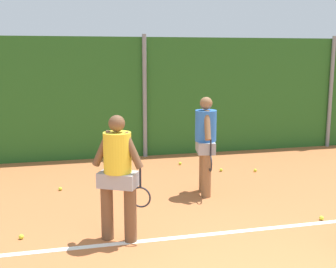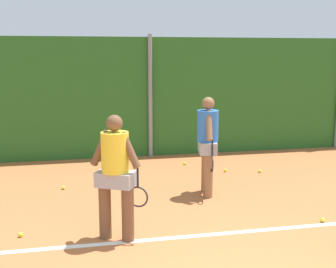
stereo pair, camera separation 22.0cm
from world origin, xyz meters
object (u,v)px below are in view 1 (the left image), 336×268
player_foreground_near (118,172)px  tennis_ball_1 (60,189)px  tennis_ball_12 (322,218)px  player_midcourt (206,140)px  tennis_ball_2 (180,163)px  tennis_ball_6 (21,237)px  tennis_ball_7 (221,170)px  tennis_ball_4 (255,170)px

player_foreground_near → tennis_ball_1: size_ratio=25.37×
tennis_ball_12 → player_foreground_near: bearing=179.7°
player_midcourt → tennis_ball_2: (0.12, 2.07, -0.93)m
tennis_ball_12 → tennis_ball_6: bearing=175.2°
player_midcourt → tennis_ball_7: 1.81m
tennis_ball_2 → tennis_ball_4: 1.66m
player_foreground_near → tennis_ball_2: 4.19m
tennis_ball_1 → tennis_ball_2: bearing=26.2°
tennis_ball_4 → player_midcourt: bearing=-142.8°
tennis_ball_12 → player_midcourt: bearing=128.9°
player_foreground_near → tennis_ball_7: player_foreground_near is taller
player_foreground_near → tennis_ball_7: size_ratio=25.37×
player_midcourt → tennis_ball_6: player_midcourt is taller
tennis_ball_6 → tennis_ball_2: bearing=46.8°
player_midcourt → tennis_ball_12: 2.25m
tennis_ball_2 → tennis_ball_1: bearing=-153.8°
tennis_ball_4 → tennis_ball_6: bearing=-152.1°
tennis_ball_2 → tennis_ball_7: same height
tennis_ball_4 → tennis_ball_7: size_ratio=1.00×
player_midcourt → tennis_ball_4: size_ratio=25.96×
tennis_ball_12 → tennis_ball_1: bearing=147.6°
player_midcourt → tennis_ball_4: 2.09m
player_foreground_near → tennis_ball_12: bearing=28.6°
player_midcourt → tennis_ball_12: bearing=50.1°
player_foreground_near → tennis_ball_4: player_foreground_near is taller
player_foreground_near → tennis_ball_1: 2.65m
tennis_ball_2 → tennis_ball_7: size_ratio=1.00×
tennis_ball_6 → player_midcourt: bearing=22.6°
tennis_ball_2 → tennis_ball_4: bearing=-34.4°
tennis_ball_6 → tennis_ball_7: (3.80, 2.57, 0.00)m
player_foreground_near → player_midcourt: (1.72, 1.58, 0.02)m
tennis_ball_1 → tennis_ball_2: 2.90m
player_foreground_near → tennis_ball_1: player_foreground_near is taller
player_midcourt → tennis_ball_2: size_ratio=25.96×
tennis_ball_12 → tennis_ball_7: bearing=99.4°
player_foreground_near → tennis_ball_6: bearing=-166.1°
tennis_ball_2 → tennis_ball_7: 1.01m
tennis_ball_1 → tennis_ball_6: bearing=-104.1°
player_foreground_near → tennis_ball_2: bearing=92.2°
tennis_ball_1 → tennis_ball_12: size_ratio=1.00×
tennis_ball_1 → tennis_ball_6: size_ratio=1.00×
tennis_ball_6 → tennis_ball_7: same height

